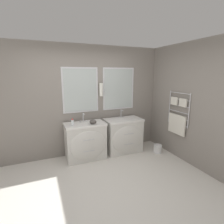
{
  "coord_description": "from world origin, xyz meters",
  "views": [
    {
      "loc": [
        -0.93,
        -2.39,
        1.95
      ],
      "look_at": [
        0.57,
        1.15,
        1.1
      ],
      "focal_mm": 28.0,
      "sensor_mm": 36.0,
      "label": 1
    }
  ],
  "objects": [
    {
      "name": "waste_bin",
      "position": [
        1.72,
        0.91,
        0.11
      ],
      "size": [
        0.2,
        0.2,
        0.2
      ],
      "color": "silver",
      "rests_on": "ground_plane"
    },
    {
      "name": "ground_plane",
      "position": [
        0.0,
        0.0,
        0.0
      ],
      "size": [
        16.0,
        16.0,
        0.0
      ],
      "primitive_type": "plane",
      "color": "silver"
    },
    {
      "name": "toiletry_bottle",
      "position": [
        -0.3,
        1.26,
        0.92
      ],
      "size": [
        0.05,
        0.05,
        0.16
      ],
      "color": "silver",
      "rests_on": "vanity_left"
    },
    {
      "name": "wall_right",
      "position": [
        2.04,
        0.74,
        1.29
      ],
      "size": [
        0.13,
        3.46,
        2.6
      ],
      "color": "gray",
      "rests_on": "ground_plane"
    },
    {
      "name": "faucet_right",
      "position": [
        0.96,
        1.46,
        0.95
      ],
      "size": [
        0.17,
        0.13,
        0.21
      ],
      "color": "silver",
      "rests_on": "vanity_right"
    },
    {
      "name": "amenity_bowl",
      "position": [
        0.15,
        1.23,
        0.89
      ],
      "size": [
        0.16,
        0.16,
        0.09
      ],
      "color": "#4C4742",
      "rests_on": "vanity_left"
    },
    {
      "name": "faucet_left",
      "position": [
        -0.01,
        1.46,
        0.95
      ],
      "size": [
        0.17,
        0.13,
        0.21
      ],
      "color": "silver",
      "rests_on": "vanity_left"
    },
    {
      "name": "vanity_left",
      "position": [
        -0.01,
        1.31,
        0.44
      ],
      "size": [
        0.91,
        0.58,
        0.85
      ],
      "color": "silver",
      "rests_on": "ground_plane"
    },
    {
      "name": "vanity_right",
      "position": [
        0.96,
        1.31,
        0.44
      ],
      "size": [
        0.91,
        0.58,
        0.85
      ],
      "color": "silver",
      "rests_on": "ground_plane"
    },
    {
      "name": "wall_back",
      "position": [
        0.02,
        1.67,
        1.31
      ],
      "size": [
        5.63,
        0.17,
        2.6
      ],
      "color": "gray",
      "rests_on": "ground_plane"
    }
  ]
}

